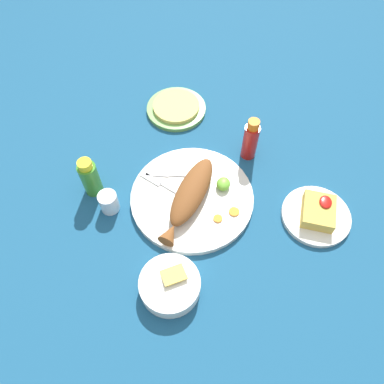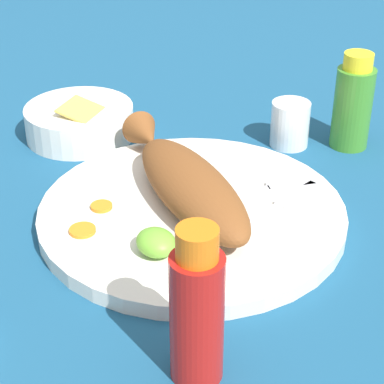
# 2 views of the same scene
# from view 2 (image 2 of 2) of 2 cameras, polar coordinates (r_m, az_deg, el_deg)

# --- Properties ---
(ground_plane) EXTENTS (4.00, 4.00, 0.00)m
(ground_plane) POSITION_cam_2_polar(r_m,az_deg,el_deg) (0.81, 0.00, -2.31)
(ground_plane) COLOR navy
(main_plate) EXTENTS (0.35, 0.35, 0.02)m
(main_plate) POSITION_cam_2_polar(r_m,az_deg,el_deg) (0.80, 0.00, -1.77)
(main_plate) COLOR silver
(main_plate) RESTS_ON ground_plane
(fried_fish) EXTENTS (0.30, 0.12, 0.05)m
(fried_fish) POSITION_cam_2_polar(r_m,az_deg,el_deg) (0.80, -0.45, 0.87)
(fried_fish) COLOR brown
(fried_fish) RESTS_ON main_plate
(fork_near) EXTENTS (0.08, 0.18, 0.00)m
(fork_near) POSITION_cam_2_polar(r_m,az_deg,el_deg) (0.84, 5.59, 0.36)
(fork_near) COLOR silver
(fork_near) RESTS_ON main_plate
(fork_far) EXTENTS (0.04, 0.18, 0.00)m
(fork_far) POSITION_cam_2_polar(r_m,az_deg,el_deg) (0.80, 6.72, -1.37)
(fork_far) COLOR silver
(fork_far) RESTS_ON main_plate
(carrot_slice_near) EXTENTS (0.03, 0.03, 0.00)m
(carrot_slice_near) POSITION_cam_2_polar(r_m,az_deg,el_deg) (0.80, -7.44, -1.17)
(carrot_slice_near) COLOR orange
(carrot_slice_near) RESTS_ON main_plate
(carrot_slice_mid) EXTENTS (0.03, 0.03, 0.00)m
(carrot_slice_mid) POSITION_cam_2_polar(r_m,az_deg,el_deg) (0.76, -8.98, -3.12)
(carrot_slice_mid) COLOR orange
(carrot_slice_mid) RESTS_ON main_plate
(lime_wedge_main) EXTENTS (0.05, 0.04, 0.03)m
(lime_wedge_main) POSITION_cam_2_polar(r_m,az_deg,el_deg) (0.72, -2.96, -4.15)
(lime_wedge_main) COLOR #6BB233
(lime_wedge_main) RESTS_ON main_plate
(hot_sauce_bottle_red) EXTENTS (0.05, 0.05, 0.15)m
(hot_sauce_bottle_red) POSITION_cam_2_polar(r_m,az_deg,el_deg) (0.57, 0.40, -9.73)
(hot_sauce_bottle_red) COLOR #B21914
(hot_sauce_bottle_red) RESTS_ON ground_plane
(hot_sauce_bottle_green) EXTENTS (0.05, 0.05, 0.13)m
(hot_sauce_bottle_green) POSITION_cam_2_polar(r_m,az_deg,el_deg) (0.97, 13.07, 7.07)
(hot_sauce_bottle_green) COLOR #3D8428
(hot_sauce_bottle_green) RESTS_ON ground_plane
(salt_cup) EXTENTS (0.05, 0.05, 0.06)m
(salt_cup) POSITION_cam_2_polar(r_m,az_deg,el_deg) (0.97, 8.03, 5.32)
(salt_cup) COLOR silver
(salt_cup) RESTS_ON ground_plane
(guacamole_bowl) EXTENTS (0.15, 0.15, 0.06)m
(guacamole_bowl) POSITION_cam_2_polar(r_m,az_deg,el_deg) (1.00, -9.21, 5.87)
(guacamole_bowl) COLOR white
(guacamole_bowl) RESTS_ON ground_plane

